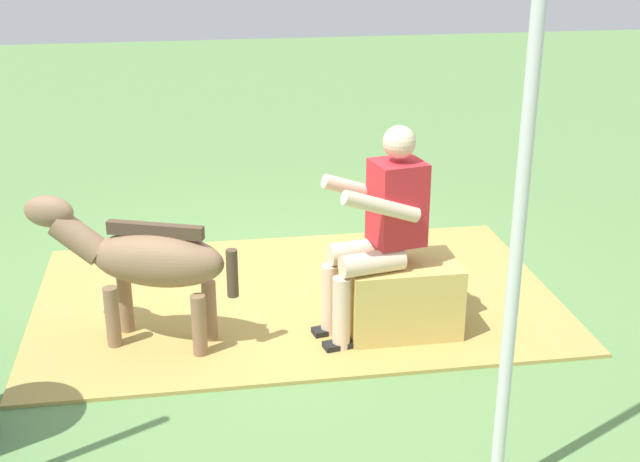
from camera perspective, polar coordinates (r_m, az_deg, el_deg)
name	(u,v)px	position (r m, az deg, el deg)	size (l,w,h in m)	color
ground_plane	(275,298)	(6.00, -3.07, -4.51)	(24.00, 24.00, 0.00)	#608C4C
hay_patch	(296,298)	(5.97, -1.61, -4.50)	(3.59, 2.24, 0.02)	tan
hay_bale	(401,298)	(5.46, 5.49, -4.47)	(0.70, 0.47, 0.49)	tan
person_seated	(379,225)	(5.20, 4.00, 0.42)	(0.70, 0.50, 1.37)	beige
pony_standing	(144,259)	(5.26, -11.75, -1.87)	(1.29, 0.67, 0.95)	#8C6B4C
soda_bottle	(453,287)	(5.93, 8.89, -3.76)	(0.07, 0.07, 0.26)	#197233
tent_pole_left	(515,272)	(3.69, 12.93, -2.69)	(0.06, 0.06, 2.29)	silver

